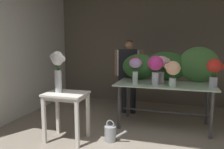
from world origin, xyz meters
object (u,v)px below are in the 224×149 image
at_px(vase_magenta_peonies, 156,66).
at_px(vase_blush_hydrangea, 161,65).
at_px(vase_scarlet_freesia, 214,69).
at_px(vase_lilac_carnations, 135,67).
at_px(florist, 129,69).
at_px(vase_crimson_tulips, 135,64).
at_px(watering_can, 111,133).
at_px(vase_white_roses_tall, 58,67).
at_px(display_table_glass, 165,90).
at_px(side_table_white, 66,101).
at_px(vase_peach_lilies, 173,70).

distance_m(vase_magenta_peonies, vase_blush_hydrangea, 0.27).
bearing_deg(vase_scarlet_freesia, vase_lilac_carnations, -176.92).
height_order(florist, vase_crimson_tulips, florist).
bearing_deg(vase_magenta_peonies, watering_can, -130.95).
relative_size(vase_crimson_tulips, vase_white_roses_tall, 0.71).
xyz_separation_m(florist, vase_blush_hydrangea, (0.71, -0.56, 0.16)).
distance_m(vase_white_roses_tall, watering_can, 1.30).
height_order(display_table_glass, florist, florist).
height_order(display_table_glass, vase_crimson_tulips, vase_crimson_tulips).
height_order(florist, vase_magenta_peonies, florist).
xyz_separation_m(side_table_white, watering_can, (0.67, 0.15, -0.51)).
bearing_deg(vase_white_roses_tall, vase_peach_lilies, 25.16).
distance_m(side_table_white, vase_magenta_peonies, 1.59).
bearing_deg(side_table_white, watering_can, 12.87).
bearing_deg(vase_white_roses_tall, side_table_white, -0.64).
xyz_separation_m(display_table_glass, vase_magenta_peonies, (-0.15, -0.22, 0.45)).
height_order(vase_magenta_peonies, watering_can, vase_magenta_peonies).
relative_size(vase_crimson_tulips, vase_blush_hydrangea, 0.92).
relative_size(vase_magenta_peonies, vase_blush_hydrangea, 1.04).
height_order(vase_crimson_tulips, vase_blush_hydrangea, vase_blush_hydrangea).
bearing_deg(vase_blush_hydrangea, vase_crimson_tulips, 166.72).
relative_size(display_table_glass, florist, 1.10).
height_order(vase_lilac_carnations, vase_white_roses_tall, vase_white_roses_tall).
bearing_deg(display_table_glass, watering_can, -129.57).
distance_m(display_table_glass, watering_can, 1.28).
height_order(vase_peach_lilies, vase_magenta_peonies, vase_magenta_peonies).
bearing_deg(florist, vase_magenta_peonies, -51.63).
height_order(vase_crimson_tulips, watering_can, vase_crimson_tulips).
bearing_deg(side_table_white, vase_blush_hydrangea, 39.47).
bearing_deg(watering_can, display_table_glass, 50.43).
distance_m(florist, vase_blush_hydrangea, 0.92).
height_order(vase_blush_hydrangea, vase_white_roses_tall, vase_white_roses_tall).
xyz_separation_m(display_table_glass, side_table_white, (-1.41, -1.05, -0.03)).
relative_size(side_table_white, vase_peach_lilies, 1.78).
bearing_deg(vase_white_roses_tall, vase_scarlet_freesia, 21.83).
bearing_deg(vase_scarlet_freesia, watering_can, -152.99).
bearing_deg(display_table_glass, vase_peach_lilies, -62.86).
height_order(vase_crimson_tulips, vase_lilac_carnations, vase_lilac_carnations).
bearing_deg(watering_can, vase_peach_lilies, 35.86).
height_order(display_table_glass, vase_peach_lilies, vase_peach_lilies).
height_order(florist, watering_can, florist).
xyz_separation_m(vase_lilac_carnations, vase_white_roses_tall, (-1.03, -0.86, 0.05)).
xyz_separation_m(vase_peach_lilies, vase_white_roses_tall, (-1.67, -0.78, 0.08)).
xyz_separation_m(vase_peach_lilies, watering_can, (-0.88, -0.63, -0.94)).
height_order(florist, vase_blush_hydrangea, florist).
bearing_deg(watering_can, florist, 92.11).
distance_m(display_table_glass, vase_lilac_carnations, 0.69).
bearing_deg(vase_peach_lilies, vase_blush_hydrangea, 125.37).
bearing_deg(vase_magenta_peonies, vase_lilac_carnations, 175.58).
relative_size(vase_scarlet_freesia, vase_white_roses_tall, 0.74).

